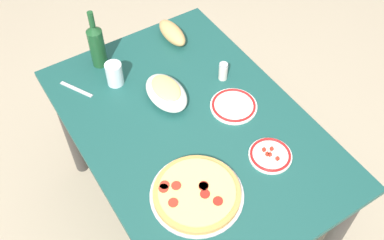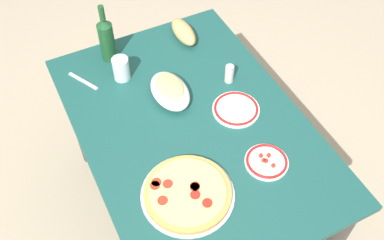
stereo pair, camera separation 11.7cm
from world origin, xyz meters
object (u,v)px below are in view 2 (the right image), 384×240
object	(u,v)px
pepperoni_pizza	(188,193)
baked_pasta_dish	(170,90)
spice_shaker	(229,74)
bread_loaf	(184,32)
dining_table	(192,143)
water_glass	(121,69)
wine_bottle	(106,38)
side_plate_near	(236,109)
side_plate_far	(267,162)

from	to	relation	value
pepperoni_pizza	baked_pasta_dish	distance (m)	0.49
baked_pasta_dish	spice_shaker	bearing A→B (deg)	-96.23
bread_loaf	dining_table	bearing A→B (deg)	157.72
baked_pasta_dish	pepperoni_pizza	bearing A→B (deg)	162.55
water_glass	bread_loaf	size ratio (longest dim) A/B	0.54
baked_pasta_dish	wine_bottle	distance (m)	0.39
pepperoni_pizza	side_plate_near	xyz separation A→B (m)	(0.27, -0.36, -0.01)
pepperoni_pizza	water_glass	world-z (taller)	water_glass
wine_bottle	side_plate_far	world-z (taller)	wine_bottle
pepperoni_pizza	wine_bottle	size ratio (longest dim) A/B	1.20
wine_bottle	bread_loaf	distance (m)	0.38
water_glass	side_plate_far	xyz separation A→B (m)	(-0.68, -0.33, -0.05)
wine_bottle	baked_pasta_dish	bearing A→B (deg)	-157.18
baked_pasta_dish	spice_shaker	distance (m)	0.28
pepperoni_pizza	side_plate_far	world-z (taller)	pepperoni_pizza
baked_pasta_dish	side_plate_far	bearing A→B (deg)	-158.79
dining_table	spice_shaker	xyz separation A→B (m)	(0.15, -0.26, 0.17)
pepperoni_pizza	wine_bottle	distance (m)	0.83
water_glass	pepperoni_pizza	bearing A→B (deg)	179.62
dining_table	bread_loaf	bearing A→B (deg)	-22.28
pepperoni_pizza	side_plate_near	size ratio (longest dim) A/B	1.72
pepperoni_pizza	spice_shaker	bearing A→B (deg)	-43.83
water_glass	spice_shaker	distance (m)	0.48
wine_bottle	spice_shaker	size ratio (longest dim) A/B	3.32
spice_shaker	side_plate_near	bearing A→B (deg)	160.31
dining_table	water_glass	bearing A→B (deg)	22.29
dining_table	pepperoni_pizza	bearing A→B (deg)	150.58
water_glass	side_plate_far	size ratio (longest dim) A/B	0.64
baked_pasta_dish	dining_table	bearing A→B (deg)	-175.49
wine_bottle	spice_shaker	bearing A→B (deg)	-132.11
dining_table	pepperoni_pizza	distance (m)	0.36
wine_bottle	bread_loaf	xyz separation A→B (m)	(-0.03, -0.37, -0.08)
side_plate_near	pepperoni_pizza	bearing A→B (deg)	127.05
dining_table	pepperoni_pizza	xyz separation A→B (m)	(-0.29, 0.16, 0.14)
dining_table	bread_loaf	world-z (taller)	bread_loaf
spice_shaker	wine_bottle	bearing A→B (deg)	47.89
wine_bottle	water_glass	world-z (taller)	wine_bottle
water_glass	side_plate_far	bearing A→B (deg)	-154.21
pepperoni_pizza	side_plate_far	bearing A→B (deg)	-91.64
spice_shaker	bread_loaf	bearing A→B (deg)	8.73
pepperoni_pizza	spice_shaker	xyz separation A→B (m)	(0.44, -0.42, 0.03)
wine_bottle	spice_shaker	distance (m)	0.57
baked_pasta_dish	wine_bottle	xyz separation A→B (m)	(0.35, 0.15, 0.07)
side_plate_far	side_plate_near	bearing A→B (deg)	-5.86
bread_loaf	spice_shaker	xyz separation A→B (m)	(-0.35, -0.05, 0.00)
wine_bottle	water_glass	distance (m)	0.16
wine_bottle	side_plate_far	xyz separation A→B (m)	(-0.83, -0.33, -0.11)
dining_table	spice_shaker	size ratio (longest dim) A/B	14.81
dining_table	side_plate_far	size ratio (longest dim) A/B	7.60
wine_bottle	side_plate_near	world-z (taller)	wine_bottle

